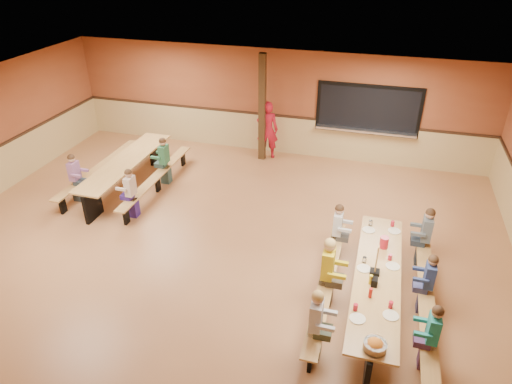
# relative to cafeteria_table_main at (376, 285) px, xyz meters

# --- Properties ---
(ground) EXTENTS (12.00, 12.00, 0.00)m
(ground) POSITION_rel_cafeteria_table_main_xyz_m (-3.26, 0.94, -0.53)
(ground) COLOR #955D38
(ground) RESTS_ON ground
(room_envelope) EXTENTS (12.04, 10.04, 3.02)m
(room_envelope) POSITION_rel_cafeteria_table_main_xyz_m (-3.26, 0.94, 0.16)
(room_envelope) COLOR brown
(room_envelope) RESTS_ON ground
(kitchen_pass_through) EXTENTS (2.78, 0.28, 1.38)m
(kitchen_pass_through) POSITION_rel_cafeteria_table_main_xyz_m (-0.66, 5.90, 0.96)
(kitchen_pass_through) COLOR black
(kitchen_pass_through) RESTS_ON ground
(structural_post) EXTENTS (0.18, 0.18, 3.00)m
(structural_post) POSITION_rel_cafeteria_table_main_xyz_m (-3.46, 5.34, 0.97)
(structural_post) COLOR #302010
(structural_post) RESTS_ON ground
(cafeteria_table_main) EXTENTS (1.91, 3.70, 0.74)m
(cafeteria_table_main) POSITION_rel_cafeteria_table_main_xyz_m (0.00, 0.00, 0.00)
(cafeteria_table_main) COLOR #AF8145
(cafeteria_table_main) RESTS_ON ground
(cafeteria_table_second) EXTENTS (1.91, 3.70, 0.74)m
(cafeteria_table_second) POSITION_rel_cafeteria_table_main_xyz_m (-6.30, 2.76, 0.00)
(cafeteria_table_second) COLOR #AF8145
(cafeteria_table_second) RESTS_ON ground
(seated_child_white_left) EXTENTS (0.38, 0.31, 1.24)m
(seated_child_white_left) POSITION_rel_cafeteria_table_main_xyz_m (-0.83, -1.26, 0.09)
(seated_child_white_left) COLOR silver
(seated_child_white_left) RESTS_ON ground
(seated_adult_yellow) EXTENTS (0.43, 0.35, 1.32)m
(seated_adult_yellow) POSITION_rel_cafeteria_table_main_xyz_m (-0.83, -0.06, 0.14)
(seated_adult_yellow) COLOR gold
(seated_adult_yellow) RESTS_ON ground
(seated_child_grey_left) EXTENTS (0.36, 0.29, 1.19)m
(seated_child_grey_left) POSITION_rel_cafeteria_table_main_xyz_m (-0.83, 1.30, 0.07)
(seated_child_grey_left) COLOR silver
(seated_child_grey_left) RESTS_ON ground
(seated_child_teal_right) EXTENTS (0.35, 0.29, 1.17)m
(seated_child_teal_right) POSITION_rel_cafeteria_table_main_xyz_m (0.83, -1.03, 0.06)
(seated_child_teal_right) COLOR teal
(seated_child_teal_right) RESTS_ON ground
(seated_child_navy_right) EXTENTS (0.35, 0.28, 1.16)m
(seated_child_navy_right) POSITION_rel_cafeteria_table_main_xyz_m (0.83, 0.18, 0.06)
(seated_child_navy_right) COLOR navy
(seated_child_navy_right) RESTS_ON ground
(seated_child_char_right) EXTENTS (0.38, 0.31, 1.23)m
(seated_child_char_right) POSITION_rel_cafeteria_table_main_xyz_m (0.83, 1.55, 0.09)
(seated_child_char_right) COLOR #535B5F
(seated_child_char_right) RESTS_ON ground
(seated_child_purple_sec) EXTENTS (0.36, 0.30, 1.20)m
(seated_child_purple_sec) POSITION_rel_cafeteria_table_main_xyz_m (-7.12, 1.83, 0.07)
(seated_child_purple_sec) COLOR #8A5988
(seated_child_purple_sec) RESTS_ON ground
(seated_child_green_sec) EXTENTS (0.38, 0.31, 1.23)m
(seated_child_green_sec) POSITION_rel_cafeteria_table_main_xyz_m (-5.47, 3.24, 0.09)
(seated_child_green_sec) COLOR #2F6E49
(seated_child_green_sec) RESTS_ON ground
(seated_child_tan_sec) EXTENTS (0.35, 0.29, 1.18)m
(seated_child_tan_sec) POSITION_rel_cafeteria_table_main_xyz_m (-5.47, 1.54, 0.06)
(seated_child_tan_sec) COLOR #C4AD9B
(seated_child_tan_sec) RESTS_ON ground
(standing_woman) EXTENTS (0.66, 0.49, 1.67)m
(standing_woman) POSITION_rel_cafeteria_table_main_xyz_m (-3.35, 5.49, 0.31)
(standing_woman) COLOR #AA1325
(standing_woman) RESTS_ON ground
(punch_pitcher) EXTENTS (0.16, 0.16, 0.22)m
(punch_pitcher) POSITION_rel_cafeteria_table_main_xyz_m (0.06, 0.82, 0.32)
(punch_pitcher) COLOR #B4182B
(punch_pitcher) RESTS_ON cafeteria_table_main
(chip_bowl) EXTENTS (0.32, 0.32, 0.15)m
(chip_bowl) POSITION_rel_cafeteria_table_main_xyz_m (0.04, -1.61, 0.29)
(chip_bowl) COLOR orange
(chip_bowl) RESTS_ON cafeteria_table_main
(napkin_dispenser) EXTENTS (0.10, 0.14, 0.13)m
(napkin_dispenser) POSITION_rel_cafeteria_table_main_xyz_m (-0.05, -0.27, 0.28)
(napkin_dispenser) COLOR black
(napkin_dispenser) RESTS_ON cafeteria_table_main
(condiment_mustard) EXTENTS (0.06, 0.06, 0.17)m
(condiment_mustard) POSITION_rel_cafeteria_table_main_xyz_m (-0.11, -0.25, 0.30)
(condiment_mustard) COLOR yellow
(condiment_mustard) RESTS_ON cafeteria_table_main
(condiment_ketchup) EXTENTS (0.06, 0.06, 0.17)m
(condiment_ketchup) POSITION_rel_cafeteria_table_main_xyz_m (-0.09, -0.57, 0.30)
(condiment_ketchup) COLOR #B2140F
(condiment_ketchup) RESTS_ON cafeteria_table_main
(table_paddle) EXTENTS (0.16, 0.16, 0.56)m
(table_paddle) POSITION_rel_cafeteria_table_main_xyz_m (-0.05, 0.03, 0.35)
(table_paddle) COLOR black
(table_paddle) RESTS_ON cafeteria_table_main
(place_settings) EXTENTS (0.65, 3.30, 0.11)m
(place_settings) POSITION_rel_cafeteria_table_main_xyz_m (0.00, 0.00, 0.27)
(place_settings) COLOR beige
(place_settings) RESTS_ON cafeteria_table_main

